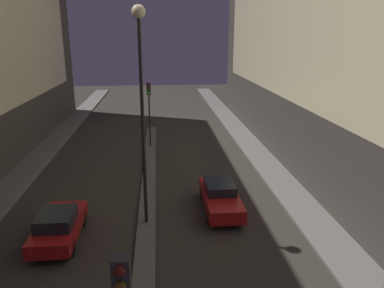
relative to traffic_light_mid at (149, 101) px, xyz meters
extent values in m
cube|color=#56544F|center=(0.00, -10.10, -3.78)|extent=(0.86, 32.96, 0.14)
cube|color=#2D2D2D|center=(0.00, -23.48, 0.93)|extent=(0.32, 0.28, 0.90)
sphere|color=#4C0F0F|center=(0.00, -23.66, 1.23)|extent=(0.20, 0.20, 0.20)
sphere|color=#4C380A|center=(0.00, -23.66, 0.93)|extent=(0.20, 0.20, 0.20)
cylinder|color=black|center=(0.00, 0.03, -1.61)|extent=(0.12, 0.12, 4.19)
cube|color=#2D2D2D|center=(0.00, 0.03, 0.93)|extent=(0.32, 0.28, 0.90)
sphere|color=#4C0F0F|center=(0.00, -0.15, 1.23)|extent=(0.20, 0.20, 0.20)
sphere|color=#4C380A|center=(0.00, -0.15, 0.93)|extent=(0.20, 0.20, 0.20)
sphere|color=#1EEA4C|center=(0.00, -0.15, 0.63)|extent=(0.20, 0.20, 0.20)
cylinder|color=black|center=(0.00, -12.70, 1.00)|extent=(0.16, 0.16, 9.42)
sphere|color=#F9EAB2|center=(0.00, -12.70, 5.89)|extent=(0.57, 0.57, 0.57)
cube|color=maroon|center=(-3.80, -13.80, -3.22)|extent=(1.76, 4.12, 0.62)
cube|color=black|center=(-3.80, -14.11, -2.63)|extent=(1.50, 1.85, 0.55)
cube|color=red|center=(-4.42, -15.86, -3.19)|extent=(0.14, 0.04, 0.10)
cube|color=red|center=(-3.18, -15.86, -3.19)|extent=(0.14, 0.04, 0.10)
cylinder|color=black|center=(-4.57, -12.52, -3.53)|extent=(0.22, 0.64, 0.64)
cylinder|color=black|center=(-3.03, -12.52, -3.53)|extent=(0.22, 0.64, 0.64)
cylinder|color=black|center=(-4.57, -15.07, -3.53)|extent=(0.22, 0.64, 0.64)
cylinder|color=black|center=(-3.03, -15.07, -3.53)|extent=(0.22, 0.64, 0.64)
cube|color=maroon|center=(3.80, -11.55, -3.19)|extent=(1.72, 4.52, 0.68)
cube|color=black|center=(3.80, -11.21, -2.62)|extent=(1.47, 2.04, 0.47)
cube|color=red|center=(3.20, -9.29, -3.16)|extent=(0.14, 0.04, 0.10)
cube|color=red|center=(4.40, -9.29, -3.16)|extent=(0.14, 0.04, 0.10)
cylinder|color=black|center=(3.05, -10.15, -3.53)|extent=(0.22, 0.64, 0.64)
cylinder|color=black|center=(4.55, -10.15, -3.53)|extent=(0.22, 0.64, 0.64)
cylinder|color=black|center=(3.05, -12.95, -3.53)|extent=(0.22, 0.64, 0.64)
cylinder|color=black|center=(4.55, -12.95, -3.53)|extent=(0.22, 0.64, 0.64)
camera|label=1|loc=(0.71, -29.08, 5.01)|focal=35.00mm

